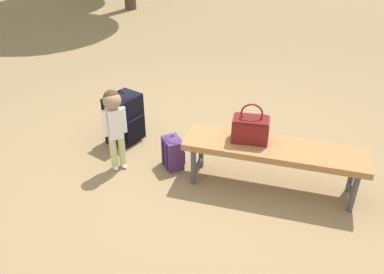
# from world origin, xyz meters

# --- Properties ---
(ground_plane) EXTENTS (40.00, 40.00, 0.00)m
(ground_plane) POSITION_xyz_m (0.00, 0.00, 0.00)
(ground_plane) COLOR #8C704C
(ground_plane) RESTS_ON ground
(park_bench) EXTENTS (1.65, 0.67, 0.45)m
(park_bench) POSITION_xyz_m (-0.61, 0.09, 0.39)
(park_bench) COLOR #9E6B3D
(park_bench) RESTS_ON ground
(handbag) EXTENTS (0.34, 0.21, 0.37)m
(handbag) POSITION_xyz_m (-0.39, 0.01, 0.58)
(handbag) COLOR maroon
(handbag) RESTS_ON park_bench
(child_standing) EXTENTS (0.20, 0.17, 0.84)m
(child_standing) POSITION_xyz_m (0.87, -0.07, 0.56)
(child_standing) COLOR #CCCC8C
(child_standing) RESTS_ON ground
(backpack_large) EXTENTS (0.42, 0.45, 0.61)m
(backpack_large) POSITION_xyz_m (0.93, -0.59, 0.30)
(backpack_large) COLOR black
(backpack_large) RESTS_ON ground
(backpack_small) EXTENTS (0.25, 0.27, 0.36)m
(backpack_small) POSITION_xyz_m (0.34, -0.15, 0.18)
(backpack_small) COLOR #4C2D66
(backpack_small) RESTS_ON ground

